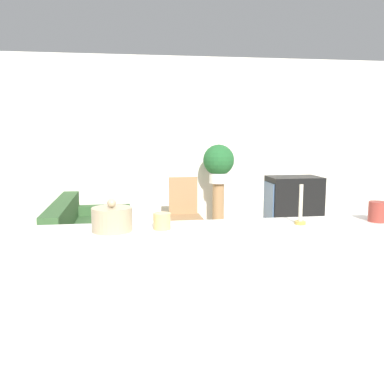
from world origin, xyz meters
TOP-DOWN VIEW (x-y plane):
  - ground_plane at (0.00, 0.00)m, footprint 14.00×14.00m
  - wall_back at (0.00, 3.43)m, footprint 9.00×0.06m
  - couch at (-0.85, 1.88)m, footprint 0.89×1.80m
  - tv_stand at (1.57, 1.69)m, footprint 0.81×0.53m
  - television at (1.57, 1.69)m, footprint 0.63×0.42m
  - wooden_chair at (0.36, 2.56)m, footprint 0.44×0.44m
  - plant_stand at (0.94, 3.05)m, footprint 0.17×0.17m
  - potted_plant at (0.94, 3.05)m, footprint 0.46×0.46m
  - foreground_counter at (0.00, -0.62)m, footprint 2.85×0.44m
  - decorative_bowl at (-0.50, -0.62)m, footprint 0.24×0.24m
  - candle_jar at (-0.20, -0.62)m, footprint 0.10×0.10m
  - candlestick at (0.67, -0.62)m, footprint 0.07×0.07m
  - coffee_tin at (1.20, -0.62)m, footprint 0.12×0.12m

SIDE VIEW (x-z plane):
  - ground_plane at x=0.00m, z-range 0.00..0.00m
  - tv_stand at x=1.57m, z-range 0.00..0.46m
  - couch at x=-0.85m, z-range -0.11..0.68m
  - plant_stand at x=0.94m, z-range 0.00..0.82m
  - foreground_counter at x=0.00m, z-range 0.00..1.01m
  - wooden_chair at x=0.36m, z-range 0.04..0.99m
  - television at x=1.57m, z-range 0.46..1.05m
  - candle_jar at x=-0.20m, z-range 1.01..1.11m
  - coffee_tin at x=1.20m, z-range 1.01..1.14m
  - decorative_bowl at x=-0.50m, z-range 0.99..1.18m
  - candlestick at x=0.67m, z-range 0.97..1.22m
  - potted_plant at x=0.94m, z-range 0.85..1.42m
  - wall_back at x=0.00m, z-range 0.00..2.70m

